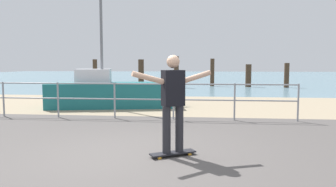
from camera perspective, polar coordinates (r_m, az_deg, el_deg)
name	(u,v)px	position (r m, az deg, el deg)	size (l,w,h in m)	color
ground_plane	(126,175)	(4.80, -7.52, -14.09)	(24.00, 10.00, 0.04)	#514C49
beach_strip	(174,105)	(12.55, 1.02, -1.99)	(24.00, 6.00, 0.04)	tan
sea_surface	(193,76)	(40.44, 4.45, 3.02)	(72.00, 50.00, 0.04)	slate
railing_fence	(86,94)	(9.64, -14.32, -0.16)	(11.96, 0.05, 1.05)	gray
sailboat	(115,93)	(11.83, -9.32, 0.03)	(5.07, 2.25, 4.73)	#19666B
skateboard	(173,153)	(5.59, 0.88, -10.51)	(0.79, 0.58, 0.08)	black
skateboarder	(173,98)	(5.41, 0.90, -0.78)	(1.29, 0.81, 1.65)	#26262B
groyne_post_0	(95,74)	(20.31, -12.78, 3.30)	(0.27, 0.27, 1.86)	#422D1E
groyne_post_1	(141,73)	(21.99, -4.79, 3.58)	(0.38, 0.38, 1.88)	#422D1E
groyne_post_2	(176,72)	(21.47, 1.48, 3.84)	(0.33, 0.33, 2.09)	#422D1E
groyne_post_3	(212,73)	(22.84, 7.84, 3.70)	(0.29, 0.29, 1.95)	#422D1E
groyne_post_4	(248,76)	(22.56, 14.03, 3.07)	(0.39, 0.39, 1.55)	#422D1E
groyne_post_5	(287,75)	(22.65, 20.25, 3.02)	(0.32, 0.32, 1.64)	#422D1E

